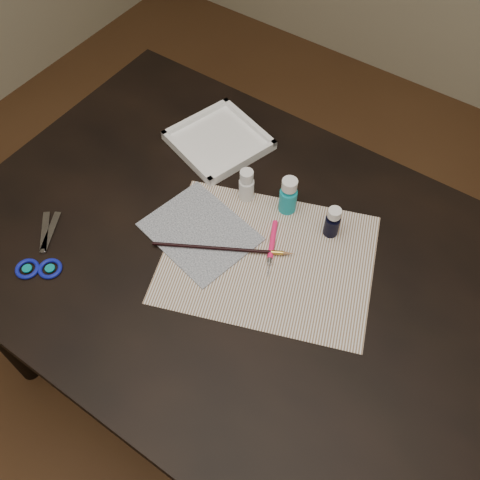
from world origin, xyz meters
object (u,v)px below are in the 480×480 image
Objects in this scene: paper at (268,258)px; scissors at (41,245)px; paint_bottle_navy at (333,222)px; palette_tray at (219,140)px; paint_bottle_white at (247,185)px; canvas at (200,232)px; paint_bottle_cyan at (288,195)px.

paper is 0.51m from scissors.
palette_tray is at bearing 167.11° from paint_bottle_navy.
paper is 0.17m from paint_bottle_navy.
scissors is at bearing -142.18° from paint_bottle_navy.
paint_bottle_white reaches higher than scissors.
palette_tray reaches higher than scissors.
canvas is at bearing -100.68° from paint_bottle_white.
canvas is 2.68× the size of paint_bottle_white.
paint_bottle_white is 0.88× the size of paint_bottle_cyan.
paint_bottle_cyan is 0.47× the size of palette_tray.
paint_bottle_white is at bearing -174.54° from paint_bottle_navy.
paint_bottle_white is 0.22m from paint_bottle_navy.
scissors is at bearing -134.62° from paint_bottle_cyan.
paint_bottle_white is 0.41× the size of palette_tray.
canvas is 1.11× the size of palette_tray.
paint_bottle_white reaches higher than paint_bottle_navy.
paper is 2.26× the size of scissors.
paint_bottle_cyan reaches higher than paper.
scissors reaches higher than paper.
paint_bottle_cyan is (0.10, 0.02, 0.01)m from paint_bottle_white.
palette_tray is (-0.38, 0.09, -0.03)m from paint_bottle_navy.
paint_bottle_cyan is 0.49× the size of scissors.
paper is 0.17m from canvas.
paper is 5.21× the size of paint_bottle_white.
paint_bottle_navy is 0.39m from palette_tray.
paint_bottle_white reaches higher than palette_tray.
paint_bottle_cyan is 0.27m from palette_tray.
canvas is 0.16m from paint_bottle_white.
canvas reaches higher than paper.
palette_tray is (-0.13, 0.25, 0.01)m from canvas.
paint_bottle_cyan reaches higher than paint_bottle_white.
scissors is (-0.40, -0.40, -0.04)m from paint_bottle_cyan.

